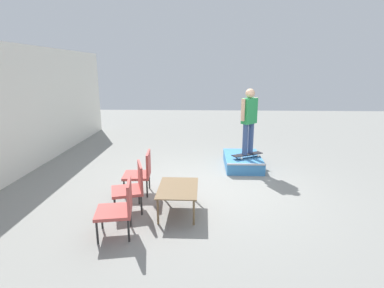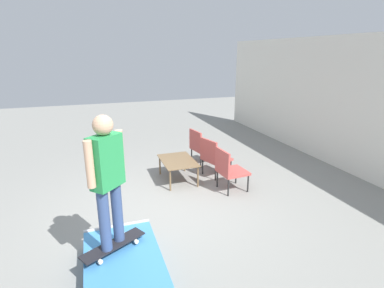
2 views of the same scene
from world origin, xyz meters
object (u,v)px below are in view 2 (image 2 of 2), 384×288
at_px(skate_ramp_box, 124,267).
at_px(coffee_table, 178,162).
at_px(skateboard_on_ramp, 114,245).
at_px(patio_chair_left, 201,146).
at_px(person_skater, 107,173).
at_px(patio_chair_right, 229,168).
at_px(patio_chair_center, 214,156).

distance_m(skate_ramp_box, coffee_table, 2.94).
height_order(skateboard_on_ramp, patio_chair_left, patio_chair_left).
distance_m(person_skater, patio_chair_right, 2.96).
distance_m(skateboard_on_ramp, patio_chair_left, 3.93).
xyz_separation_m(skateboard_on_ramp, patio_chair_right, (-1.61, 2.33, 0.09)).
distance_m(person_skater, coffee_table, 2.99).
relative_size(person_skater, patio_chair_left, 1.88).
bearing_deg(person_skater, patio_chair_right, 170.93).
bearing_deg(skate_ramp_box, skateboard_on_ramp, -149.45).
bearing_deg(coffee_table, skateboard_on_ramp, -32.44).
bearing_deg(coffee_table, person_skater, -32.44).
bearing_deg(patio_chair_left, patio_chair_center, 169.86).
relative_size(coffee_table, patio_chair_center, 1.16).
bearing_deg(skateboard_on_ramp, coffee_table, -151.31).
bearing_deg(person_skater, skateboard_on_ramp, -43.76).
distance_m(coffee_table, patio_chair_left, 1.11).
xyz_separation_m(person_skater, patio_chair_center, (-2.37, 2.33, -0.85)).
distance_m(coffee_table, patio_chair_right, 1.13).
bearing_deg(skateboard_on_ramp, patio_chair_right, -174.19).
bearing_deg(patio_chair_left, patio_chair_right, 169.62).
xyz_separation_m(skateboard_on_ramp, patio_chair_center, (-2.37, 2.33, 0.09)).
bearing_deg(coffee_table, patio_chair_right, 45.34).
relative_size(skateboard_on_ramp, patio_chair_left, 0.96).
bearing_deg(person_skater, patio_chair_center, -178.24).
distance_m(patio_chair_center, patio_chair_right, 0.76).
height_order(skate_ramp_box, person_skater, person_skater).
distance_m(skateboard_on_ramp, person_skater, 0.95).
height_order(skateboard_on_ramp, coffee_table, coffee_table).
height_order(coffee_table, patio_chair_left, patio_chair_left).
xyz_separation_m(patio_chair_left, patio_chair_right, (1.56, -0.00, 0.00)).
xyz_separation_m(patio_chair_left, patio_chair_center, (0.79, 0.00, 0.00)).
height_order(skate_ramp_box, patio_chair_left, patio_chair_left).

